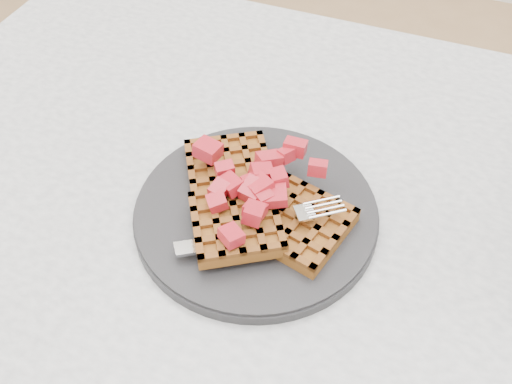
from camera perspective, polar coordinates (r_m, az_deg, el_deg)
table at (r=0.69m, az=8.38°, el=-10.53°), size 1.20×0.80×0.75m
plate at (r=0.60m, az=0.00°, el=-2.04°), size 0.26×0.26×0.02m
waffles at (r=0.58m, az=-0.12°, el=-1.10°), size 0.21×0.20×0.03m
strawberry_pile at (r=0.56m, az=0.00°, el=0.95°), size 0.15×0.15×0.02m
fork at (r=0.56m, az=1.65°, el=-3.97°), size 0.16×0.13×0.02m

